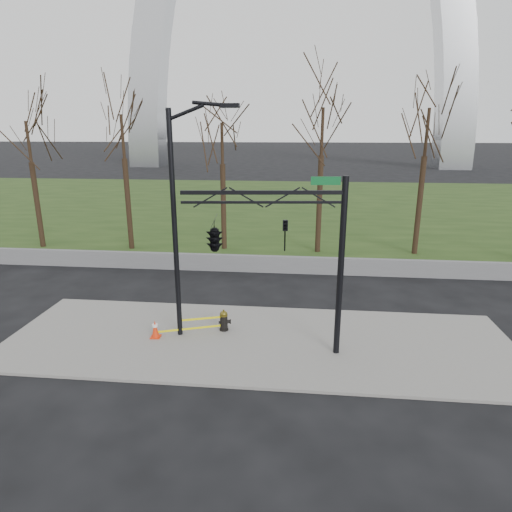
# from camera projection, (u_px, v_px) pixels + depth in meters

# --- Properties ---
(ground) EXTENTS (500.00, 500.00, 0.00)m
(ground) POSITION_uv_depth(u_px,v_px,m) (258.00, 342.00, 15.65)
(ground) COLOR black
(ground) RESTS_ON ground
(sidewalk) EXTENTS (18.00, 6.00, 0.10)m
(sidewalk) POSITION_uv_depth(u_px,v_px,m) (258.00, 341.00, 15.64)
(sidewalk) COLOR slate
(sidewalk) RESTS_ON ground
(grass_strip) EXTENTS (120.00, 40.00, 0.06)m
(grass_strip) POSITION_uv_depth(u_px,v_px,m) (287.00, 204.00, 44.29)
(grass_strip) COLOR #213714
(grass_strip) RESTS_ON ground
(guardrail) EXTENTS (60.00, 0.30, 0.90)m
(guardrail) POSITION_uv_depth(u_px,v_px,m) (273.00, 264.00, 23.16)
(guardrail) COLOR #59595B
(guardrail) RESTS_ON ground
(tree_row) EXTENTS (45.14, 4.00, 9.22)m
(tree_row) POSITION_uv_depth(u_px,v_px,m) (271.00, 177.00, 25.86)
(tree_row) COLOR black
(tree_row) RESTS_ON ground
(fire_hydrant) EXTENTS (0.51, 0.33, 0.82)m
(fire_hydrant) POSITION_uv_depth(u_px,v_px,m) (224.00, 321.00, 16.26)
(fire_hydrant) COLOR black
(fire_hydrant) RESTS_ON sidewalk
(traffic_cone) EXTENTS (0.35, 0.35, 0.67)m
(traffic_cone) POSITION_uv_depth(u_px,v_px,m) (155.00, 329.00, 15.71)
(traffic_cone) COLOR red
(traffic_cone) RESTS_ON sidewalk
(street_light) EXTENTS (2.39, 0.31, 8.21)m
(street_light) POSITION_uv_depth(u_px,v_px,m) (180.00, 211.00, 14.73)
(street_light) COLOR black
(street_light) RESTS_ON ground
(traffic_signal_mast) EXTENTS (5.08, 2.53, 6.00)m
(traffic_signal_mast) POSITION_uv_depth(u_px,v_px,m) (239.00, 236.00, 13.60)
(traffic_signal_mast) COLOR black
(traffic_signal_mast) RESTS_ON ground
(caution_tape) EXTENTS (2.36, 0.84, 0.42)m
(caution_tape) POSITION_uv_depth(u_px,v_px,m) (195.00, 325.00, 16.04)
(caution_tape) COLOR yellow
(caution_tape) RESTS_ON ground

